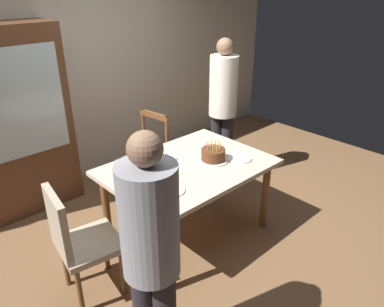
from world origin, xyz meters
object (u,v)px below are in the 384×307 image
dining_table (188,174)px  chair_upholstered (77,239)px  plate_near_guest (240,158)px  plate_near_celebrant (171,191)px  china_cabinet (11,124)px  plate_far_side (165,159)px  chair_spindle_back (145,159)px  person_celebrant (151,250)px  birthday_cake (213,155)px  person_guest (223,103)px

dining_table → chair_upholstered: (-1.11, -0.00, -0.13)m
dining_table → plate_near_guest: size_ratio=6.59×
plate_near_celebrant → china_cabinet: size_ratio=0.12×
plate_far_side → chair_spindle_back: chair_spindle_back is taller
plate_near_guest → chair_spindle_back: chair_spindle_back is taller
chair_spindle_back → person_celebrant: size_ratio=0.58×
birthday_cake → china_cabinet: bearing=125.5°
dining_table → plate_near_celebrant: 0.47m
plate_far_side → chair_upholstered: chair_upholstered is taller
plate_far_side → chair_upholstered: 1.09m
plate_near_celebrant → chair_upholstered: (-0.71, 0.23, -0.22)m
chair_upholstered → person_guest: bearing=14.7°
birthday_cake → plate_near_celebrant: 0.65m
plate_near_guest → person_guest: person_guest is taller
dining_table → plate_near_celebrant: plate_near_celebrant is taller
chair_spindle_back → person_guest: person_guest is taller
chair_upholstered → plate_near_celebrant: bearing=-17.9°
plate_near_celebrant → person_guest: size_ratio=0.13×
chair_spindle_back → plate_near_guest: bearing=-74.6°
dining_table → plate_far_side: size_ratio=6.59×
plate_near_guest → chair_upholstered: 1.58m
china_cabinet → chair_upholstered: bearing=-96.2°
plate_near_celebrant → person_celebrant: bearing=-136.9°
person_celebrant → plate_far_side: bearing=47.8°
dining_table → birthday_cake: (0.23, -0.09, 0.14)m
china_cabinet → person_celebrant: bearing=-92.8°
chair_upholstered → plate_near_guest: bearing=-8.5°
dining_table → birthday_cake: birthday_cake is taller
dining_table → person_celebrant: 1.39m
chair_spindle_back → plate_near_celebrant: bearing=-116.3°
birthday_cake → plate_near_celebrant: bearing=-167.0°
chair_upholstered → person_celebrant: bearing=-86.6°
birthday_cake → person_guest: (0.84, 0.66, 0.16)m
plate_near_celebrant → plate_far_side: 0.57m
person_celebrant → person_guest: 2.57m
plate_far_side → chair_spindle_back: size_ratio=0.23×
person_celebrant → birthday_cake: bearing=30.7°
birthday_cake → plate_far_side: bearing=133.1°
plate_near_celebrant → chair_upholstered: size_ratio=0.23×
plate_near_celebrant → birthday_cake: bearing=13.0°
plate_near_celebrant → person_celebrant: person_celebrant is taller
plate_near_guest → chair_upholstered: bearing=171.5°
dining_table → plate_far_side: (-0.07, 0.24, 0.10)m
dining_table → plate_far_side: plate_far_side is taller
chair_upholstered → china_cabinet: size_ratio=0.50×
plate_near_celebrant → dining_table: bearing=30.6°
plate_far_side → person_celebrant: person_celebrant is taller
plate_near_celebrant → person_celebrant: (-0.66, -0.62, 0.17)m
birthday_cake → plate_far_side: (-0.30, 0.32, -0.05)m
dining_table → chair_upholstered: chair_upholstered is taller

